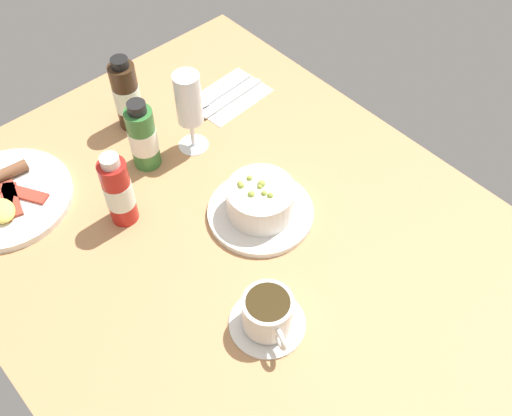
% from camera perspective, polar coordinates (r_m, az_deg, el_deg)
% --- Properties ---
extents(ground_plane, '(1.10, 0.84, 0.03)m').
position_cam_1_polar(ground_plane, '(1.04, -1.41, -3.77)').
color(ground_plane, '#B27F51').
extents(porridge_bowl, '(0.19, 0.19, 0.08)m').
position_cam_1_polar(porridge_bowl, '(1.03, 0.45, 0.52)').
color(porridge_bowl, silver).
rests_on(porridge_bowl, ground_plane).
extents(cutlery_setting, '(0.12, 0.17, 0.01)m').
position_cam_1_polar(cutlery_setting, '(1.28, -2.80, 10.79)').
color(cutlery_setting, silver).
rests_on(cutlery_setting, ground_plane).
extents(coffee_cup, '(0.13, 0.12, 0.07)m').
position_cam_1_polar(coffee_cup, '(0.91, 1.15, -10.31)').
color(coffee_cup, silver).
rests_on(coffee_cup, ground_plane).
extents(wine_glass, '(0.06, 0.06, 0.17)m').
position_cam_1_polar(wine_glass, '(1.11, -6.58, 10.16)').
color(wine_glass, white).
rests_on(wine_glass, ground_plane).
extents(sauce_bottle_red, '(0.05, 0.05, 0.16)m').
position_cam_1_polar(sauce_bottle_red, '(1.03, -13.27, 1.59)').
color(sauce_bottle_red, '#B21E19').
rests_on(sauce_bottle_red, ground_plane).
extents(sauce_bottle_brown, '(0.05, 0.05, 0.16)m').
position_cam_1_polar(sauce_bottle_brown, '(1.20, -12.47, 10.64)').
color(sauce_bottle_brown, '#382314').
rests_on(sauce_bottle_brown, ground_plane).
extents(sauce_bottle_green, '(0.05, 0.05, 0.15)m').
position_cam_1_polar(sauce_bottle_green, '(1.11, -10.97, 6.79)').
color(sauce_bottle_green, '#337233').
rests_on(sauce_bottle_green, ground_plane).
extents(breakfast_plate, '(0.24, 0.24, 0.04)m').
position_cam_1_polar(breakfast_plate, '(1.16, -23.12, 0.89)').
color(breakfast_plate, silver).
rests_on(breakfast_plate, ground_plane).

